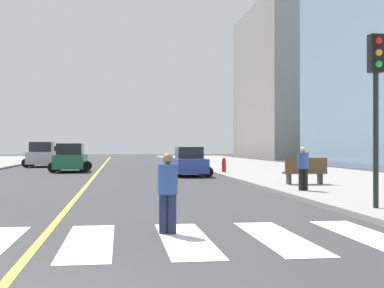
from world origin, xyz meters
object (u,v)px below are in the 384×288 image
(car_black_sixth, at_px, (52,156))
(fire_hydrant, at_px, (224,165))
(pedestrian_crossing, at_px, (168,190))
(pedestrian_waiting_east, at_px, (303,166))
(car_green_fourth, at_px, (71,159))
(traffic_light_near_corner, at_px, (376,86))
(car_blue_nearest, at_px, (189,162))
(park_bench, at_px, (305,171))
(car_silver_third, at_px, (42,155))
(car_white_fifth, at_px, (61,154))

(car_black_sixth, xyz_separation_m, fire_hydrant, (12.85, -21.02, -0.23))
(pedestrian_crossing, bearing_deg, car_black_sixth, -62.84)
(pedestrian_crossing, relative_size, pedestrian_waiting_east, 1.02)
(car_green_fourth, relative_size, pedestrian_crossing, 2.66)
(traffic_light_near_corner, distance_m, pedestrian_waiting_east, 6.06)
(car_blue_nearest, bearing_deg, fire_hydrant, -146.18)
(car_green_fourth, height_order, traffic_light_near_corner, traffic_light_near_corner)
(park_bench, bearing_deg, car_silver_third, 32.15)
(traffic_light_near_corner, xyz_separation_m, park_bench, (1.09, 8.63, -2.67))
(car_white_fifth, xyz_separation_m, car_black_sixth, (0.12, -8.58, 0.02))
(car_blue_nearest, bearing_deg, pedestrian_crossing, 81.35)
(car_blue_nearest, height_order, pedestrian_crossing, car_blue_nearest)
(park_bench, xyz_separation_m, pedestrian_crossing, (-6.78, -11.20, 0.21))
(car_white_fifth, height_order, park_bench, car_white_fifth)
(traffic_light_near_corner, bearing_deg, car_green_fourth, -67.60)
(car_black_sixth, distance_m, traffic_light_near_corner, 42.68)
(car_green_fourth, bearing_deg, car_white_fifth, 98.10)
(pedestrian_crossing, bearing_deg, car_silver_third, -60.98)
(pedestrian_waiting_east, relative_size, fire_hydrant, 1.79)
(car_silver_third, relative_size, traffic_light_near_corner, 1.03)
(pedestrian_crossing, bearing_deg, park_bench, -103.84)
(park_bench, xyz_separation_m, fire_hydrant, (-1.37, 10.88, -0.11))
(car_blue_nearest, relative_size, pedestrian_crossing, 2.34)
(car_silver_third, xyz_separation_m, pedestrian_waiting_east, (13.06, -27.75, 0.05))
(car_blue_nearest, distance_m, fire_hydrant, 2.84)
(car_black_sixth, bearing_deg, park_bench, -68.30)
(car_silver_third, relative_size, pedestrian_crossing, 2.88)
(park_bench, bearing_deg, pedestrian_crossing, 151.09)
(car_silver_third, height_order, car_black_sixth, car_silver_third)
(car_green_fourth, xyz_separation_m, car_black_sixth, (-3.17, 16.36, -0.09))
(traffic_light_near_corner, height_order, fire_hydrant, traffic_light_near_corner)
(car_green_fourth, distance_m, car_black_sixth, 16.66)
(park_bench, bearing_deg, car_green_fourth, 37.71)
(park_bench, bearing_deg, car_black_sixth, 26.32)
(car_blue_nearest, relative_size, fire_hydrant, 4.29)
(car_blue_nearest, bearing_deg, car_black_sixth, -65.25)
(car_black_sixth, xyz_separation_m, park_bench, (14.22, -31.90, -0.12))
(car_green_fourth, relative_size, car_black_sixth, 1.09)
(car_black_sixth, relative_size, fire_hydrant, 4.45)
(car_blue_nearest, distance_m, pedestrian_waiting_east, 12.60)
(car_blue_nearest, relative_size, park_bench, 2.09)
(pedestrian_crossing, bearing_deg, fire_hydrant, -86.40)
(car_blue_nearest, bearing_deg, car_silver_third, -56.00)
(park_bench, relative_size, pedestrian_crossing, 1.12)
(car_black_sixth, distance_m, park_bench, 34.93)
(car_blue_nearest, distance_m, pedestrian_crossing, 20.72)
(fire_hydrant, bearing_deg, pedestrian_crossing, -103.77)
(car_black_sixth, xyz_separation_m, traffic_light_near_corner, (13.13, -40.53, 2.54))
(car_white_fifth, distance_m, fire_hydrant, 32.31)
(park_bench, bearing_deg, fire_hydrant, 9.49)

